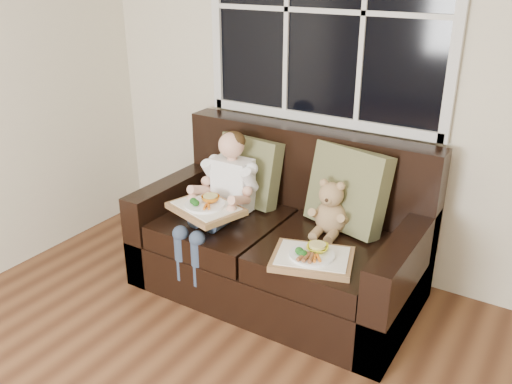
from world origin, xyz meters
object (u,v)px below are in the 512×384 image
Objects in this scene: teddy_bear at (330,211)px; tray_right at (312,257)px; child at (224,189)px; tray_left at (206,207)px; loveseat at (282,242)px.

teddy_bear is 0.68× the size of tray_right.
child reaches higher than tray_left.
teddy_bear is 0.70× the size of tray_left.
child is at bearing -171.57° from teddy_bear.
loveseat is 0.41m from teddy_bear.
child is 0.67m from teddy_bear.
tray_left is at bearing -94.69° from child.
tray_left is at bearing -142.08° from loveseat.
teddy_bear is (0.65, 0.15, -0.05)m from child.
tray_left is (-0.66, -0.32, -0.01)m from teddy_bear.
tray_right is (0.37, -0.34, 0.17)m from loveseat.
teddy_bear reaches higher than tray_right.
tray_left is at bearing 158.50° from tray_right.
teddy_bear is (0.30, 0.03, 0.28)m from loveseat.
loveseat is at bearing 18.21° from child.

